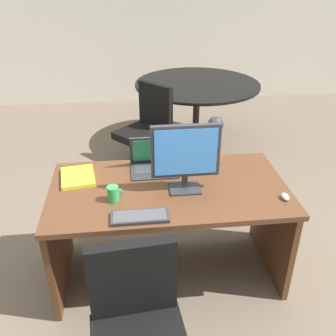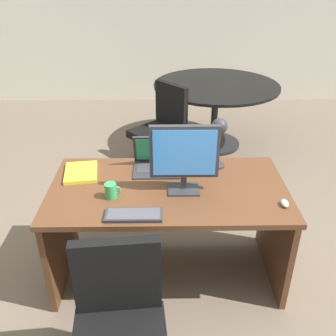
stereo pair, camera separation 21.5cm
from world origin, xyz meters
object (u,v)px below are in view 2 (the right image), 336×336
object	(u,v)px
desk_lamp	(219,133)
meeting_chair_near	(161,137)
desk	(168,210)
coffee_mug	(111,191)
book	(81,172)
keyboard	(134,215)
meeting_table	(215,99)
monitor	(184,155)
mouse	(285,203)
laptop	(157,158)

from	to	relation	value
desk_lamp	meeting_chair_near	size ratio (longest dim) A/B	0.40
desk	coffee_mug	distance (m)	0.48
book	coffee_mug	world-z (taller)	coffee_mug
meeting_chair_near	keyboard	bearing A→B (deg)	-94.39
keyboard	book	world-z (taller)	book
desk	keyboard	size ratio (longest dim) A/B	4.67
keyboard	desk	bearing A→B (deg)	60.98
meeting_chair_near	meeting_table	bearing A→B (deg)	42.47
desk_lamp	monitor	bearing A→B (deg)	-130.16
desk	keyboard	xyz separation A→B (m)	(-0.21, -0.37, 0.23)
mouse	book	world-z (taller)	mouse
laptop	book	bearing A→B (deg)	-169.75
desk_lamp	coffee_mug	distance (m)	0.84
monitor	keyboard	size ratio (longest dim) A/B	1.35
meeting_chair_near	laptop	bearing A→B (deg)	-90.93
book	meeting_table	world-z (taller)	meeting_table
desk_lamp	book	world-z (taller)	desk_lamp
laptop	desk_lamp	world-z (taller)	desk_lamp
monitor	laptop	bearing A→B (deg)	119.56
meeting_chair_near	mouse	bearing A→B (deg)	-67.49
meeting_table	mouse	bearing A→B (deg)	-87.49
laptop	coffee_mug	size ratio (longest dim) A/B	3.25
monitor	meeting_chair_near	world-z (taller)	monitor
mouse	coffee_mug	size ratio (longest dim) A/B	0.78
monitor	desk_lamp	bearing A→B (deg)	49.84
keyboard	meeting_chair_near	bearing A→B (deg)	85.61
coffee_mug	book	bearing A→B (deg)	129.58
monitor	coffee_mug	world-z (taller)	monitor
mouse	coffee_mug	xyz separation A→B (m)	(-1.06, 0.11, 0.03)
book	desk	bearing A→B (deg)	-12.25
meeting_table	desk_lamp	bearing A→B (deg)	-97.15
coffee_mug	desk_lamp	bearing A→B (deg)	28.14
keyboard	coffee_mug	xyz separation A→B (m)	(-0.15, 0.20, 0.04)
desk	monitor	bearing A→B (deg)	-41.36
desk	meeting_table	bearing A→B (deg)	74.56
keyboard	meeting_chair_near	size ratio (longest dim) A/B	0.36
desk	laptop	xyz separation A→B (m)	(-0.08, 0.23, 0.29)
laptop	monitor	bearing A→B (deg)	-60.44
coffee_mug	meeting_chair_near	size ratio (longest dim) A/B	0.11
monitor	keyboard	distance (m)	0.48
meeting_table	meeting_chair_near	size ratio (longest dim) A/B	1.57
monitor	mouse	world-z (taller)	monitor
laptop	coffee_mug	bearing A→B (deg)	-125.30
desk_lamp	meeting_table	bearing A→B (deg)	82.85
desk	monitor	world-z (taller)	monitor
book	meeting_chair_near	distance (m)	1.58
monitor	book	size ratio (longest dim) A/B	1.46
desk	keyboard	bearing A→B (deg)	-119.02
desk	book	distance (m)	0.66
meeting_table	coffee_mug	bearing A→B (deg)	-112.27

